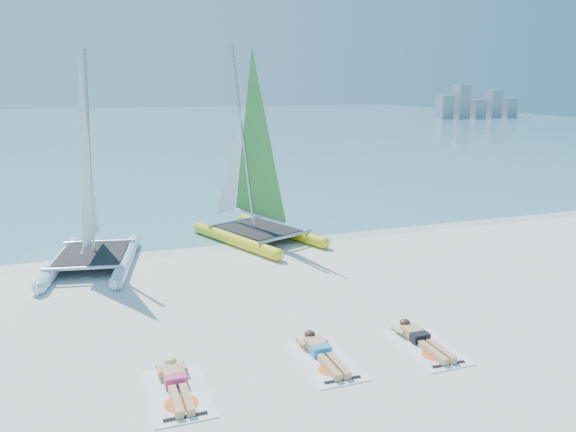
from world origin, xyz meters
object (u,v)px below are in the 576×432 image
at_px(catamaran_blue, 89,202).
at_px(sunbather_b, 322,351).
at_px(towel_c, 426,348).
at_px(towel_b, 326,361).
at_px(towel_a, 178,393).
at_px(sunbather_a, 176,382).
at_px(catamaran_yellow, 249,177).
at_px(sunbather_c, 421,338).

relative_size(catamaran_blue, sunbather_b, 3.65).
bearing_deg(towel_c, towel_b, 175.85).
relative_size(catamaran_blue, towel_a, 3.41).
height_order(sunbather_a, sunbather_b, same).
height_order(catamaran_yellow, towel_a, catamaran_yellow).
bearing_deg(sunbather_b, sunbather_c, -4.15).
height_order(catamaran_blue, towel_b, catamaran_blue).
height_order(catamaran_blue, sunbather_a, catamaran_blue).
relative_size(towel_a, towel_b, 1.00).
relative_size(catamaran_blue, towel_c, 3.41).
bearing_deg(sunbather_b, towel_c, -9.31).
distance_m(towel_a, towel_b, 2.81).
height_order(catamaran_yellow, sunbather_a, catamaran_yellow).
bearing_deg(towel_c, towel_a, -179.46).
distance_m(catamaran_blue, sunbather_a, 7.84).
relative_size(catamaran_blue, sunbather_c, 3.65).
bearing_deg(towel_c, sunbather_b, 170.69).
bearing_deg(sunbather_a, towel_c, -1.70).
bearing_deg(towel_c, sunbather_a, 178.30).
distance_m(sunbather_a, towel_b, 2.81).
xyz_separation_m(sunbather_b, towel_c, (2.10, -0.34, -0.11)).
bearing_deg(towel_a, towel_b, 4.05).
bearing_deg(towel_c, catamaran_yellow, 96.51).
bearing_deg(towel_a, towel_c, 0.54).
relative_size(towel_a, sunbather_b, 1.07).
xyz_separation_m(catamaran_yellow, sunbather_c, (1.04, -8.93, -1.96)).
bearing_deg(sunbather_a, catamaran_yellow, 66.71).
bearing_deg(sunbather_a, sunbather_c, 0.54).
xyz_separation_m(catamaran_blue, sunbather_b, (4.01, -7.34, -1.76)).
bearing_deg(towel_a, sunbather_c, 2.78).
bearing_deg(catamaran_yellow, towel_a, -134.32).
bearing_deg(sunbather_c, catamaran_yellow, 96.64).
xyz_separation_m(towel_a, sunbather_b, (2.80, 0.39, 0.11)).
height_order(towel_b, sunbather_c, sunbather_c).
distance_m(catamaran_blue, catamaran_yellow, 5.28).
distance_m(towel_b, towel_c, 2.11).
relative_size(catamaran_yellow, sunbather_a, 3.83).
height_order(catamaran_yellow, towel_c, catamaran_yellow).
bearing_deg(sunbather_a, sunbather_b, 4.05).
bearing_deg(towel_b, catamaran_blue, 118.03).
distance_m(sunbather_a, towel_c, 4.91).
distance_m(catamaran_blue, towel_c, 10.00).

